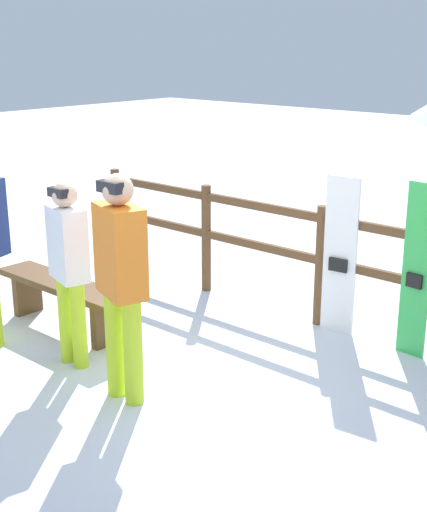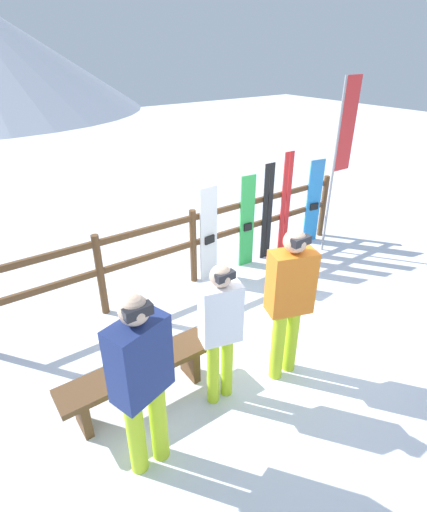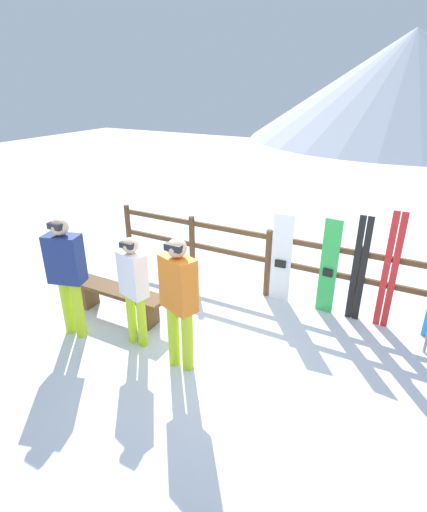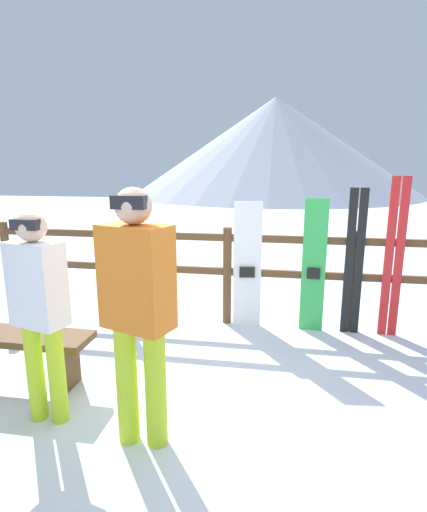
# 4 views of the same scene
# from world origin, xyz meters

# --- Properties ---
(ground_plane) EXTENTS (40.00, 40.00, 0.00)m
(ground_plane) POSITION_xyz_m (0.00, 0.00, 0.00)
(ground_plane) COLOR white
(mountain_backdrop) EXTENTS (18.00, 18.00, 6.00)m
(mountain_backdrop) POSITION_xyz_m (0.00, 23.79, 3.00)
(mountain_backdrop) COLOR silver
(mountain_backdrop) RESTS_ON ground
(fence) EXTENTS (5.84, 0.10, 1.15)m
(fence) POSITION_xyz_m (0.00, 1.79, 0.69)
(fence) COLOR brown
(fence) RESTS_ON ground
(bench) EXTENTS (1.58, 0.36, 0.46)m
(bench) POSITION_xyz_m (-1.73, 0.13, 0.35)
(bench) COLOR brown
(bench) RESTS_ON ground
(person_white) EXTENTS (0.42, 0.30, 1.55)m
(person_white) POSITION_xyz_m (-1.04, -0.29, 0.91)
(person_white) COLOR #B7D826
(person_white) RESTS_ON ground
(person_orange) EXTENTS (0.50, 0.38, 1.72)m
(person_orange) POSITION_xyz_m (-0.28, -0.41, 1.00)
(person_orange) COLOR #B7D826
(person_orange) RESTS_ON ground
(snowboard_white) EXTENTS (0.32, 0.08, 1.46)m
(snowboard_white) POSITION_xyz_m (0.24, 1.74, 0.73)
(snowboard_white) COLOR white
(snowboard_white) RESTS_ON ground
(snowboard_green) EXTENTS (0.26, 0.07, 1.51)m
(snowboard_green) POSITION_xyz_m (0.98, 1.74, 0.75)
(snowboard_green) COLOR green
(snowboard_green) RESTS_ON ground
(ski_pair_black) EXTENTS (0.19, 0.02, 1.62)m
(ski_pair_black) POSITION_xyz_m (1.41, 1.74, 0.81)
(ski_pair_black) COLOR black
(ski_pair_black) RESTS_ON ground
(ski_pair_red) EXTENTS (0.19, 0.02, 1.75)m
(ski_pair_red) POSITION_xyz_m (1.81, 1.74, 0.87)
(ski_pair_red) COLOR red
(ski_pair_red) RESTS_ON ground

